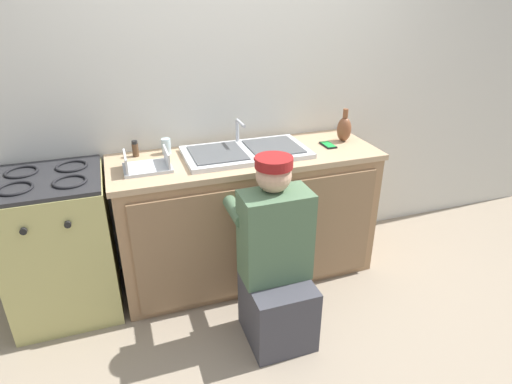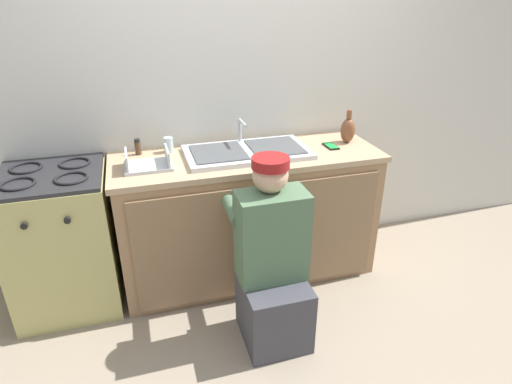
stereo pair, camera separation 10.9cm
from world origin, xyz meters
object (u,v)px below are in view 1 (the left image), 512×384
Objects in this scene: stove_range at (61,245)px; plumber_person at (276,268)px; dish_rack_tray at (147,166)px; sink_double_basin at (246,152)px; vase_decorative at (344,129)px; water_glass at (166,146)px; spice_bottle_pepper at (135,149)px; cell_phone at (328,145)px.

stove_range is 1.33m from plumber_person.
stove_range is at bearing 175.11° from dish_rack_tray.
sink_double_basin is 0.80m from plumber_person.
dish_rack_tray is (-1.37, -0.08, -0.07)m from vase_decorative.
spice_bottle_pepper is (-0.20, 0.01, 0.00)m from water_glass.
sink_double_basin reaches higher than stove_range.
water_glass is at bearing 57.84° from dish_rack_tray.
dish_rack_tray is at bearing -4.89° from stove_range.
plumber_person is 1.17m from vase_decorative.
cell_phone is at bearing -0.69° from stove_range.
spice_bottle_pepper is 0.25m from dish_rack_tray.
vase_decorative reaches higher than dish_rack_tray.
water_glass is 0.95× the size of spice_bottle_pepper.
sink_double_basin is at bearing -177.40° from vase_decorative.
plumber_person reaches higher than water_glass.
spice_bottle_pepper is at bearing 170.06° from cell_phone.
dish_rack_tray reaches higher than stove_range.
plumber_person is 10.52× the size of spice_bottle_pepper.
plumber_person is at bearing -138.24° from vase_decorative.
sink_double_basin is 3.48× the size of vase_decorative.
stove_range is 3.30× the size of dish_rack_tray.
sink_double_basin is 5.71× the size of cell_phone.
spice_bottle_pepper is (-1.41, 0.16, -0.04)m from vase_decorative.
stove_range is 0.89m from water_glass.
plumber_person is at bearing -62.20° from water_glass.
plumber_person is 7.89× the size of cell_phone.
cell_phone is 1.22m from dish_rack_tray.
spice_bottle_pepper is at bearing 126.83° from plumber_person.
spice_bottle_pepper is 0.37× the size of dish_rack_tray.
cell_phone is 0.50× the size of dish_rack_tray.
sink_double_basin reaches higher than dish_rack_tray.
plumber_person is at bearing -29.44° from stove_range.
cell_phone is 1.28m from spice_bottle_pepper.
cell_phone is at bearing 1.26° from dish_rack_tray.
vase_decorative is at bearing 20.98° from cell_phone.
cell_phone is 1.33× the size of spice_bottle_pepper.
cell_phone is (0.59, -0.02, -0.01)m from sink_double_basin.
stove_range is 0.84× the size of plumber_person.
stove_range is 0.75m from spice_bottle_pepper.
plumber_person is at bearing -93.40° from sink_double_basin.
plumber_person is at bearing -45.57° from dish_rack_tray.
spice_bottle_pepper is at bearing 21.05° from stove_range.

